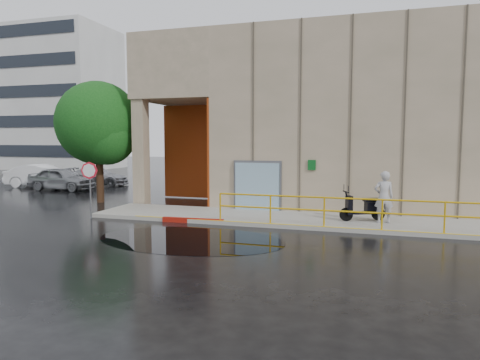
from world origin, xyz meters
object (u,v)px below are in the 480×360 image
at_px(stop_sign, 90,177).
at_px(tree_near, 100,126).
at_px(car_b, 42,176).
at_px(car_a, 62,179).
at_px(scooter, 363,200).
at_px(red_curb, 193,221).
at_px(car_c, 98,176).
at_px(person, 384,197).

height_order(stop_sign, tree_near, tree_near).
xyz_separation_m(car_b, tree_near, (8.00, -4.94, 3.03)).
bearing_deg(car_a, scooter, -108.01).
relative_size(scooter, red_curb, 0.73).
relative_size(stop_sign, car_c, 0.54).
distance_m(person, stop_sign, 11.25).
bearing_deg(car_a, car_b, 65.55).
relative_size(scooter, stop_sign, 0.78).
distance_m(stop_sign, car_b, 13.52).
relative_size(person, tree_near, 0.31).
bearing_deg(tree_near, person, -9.96).
distance_m(stop_sign, car_c, 13.13).
bearing_deg(car_c, person, -123.69).
distance_m(person, car_b, 22.49).
height_order(scooter, tree_near, tree_near).
height_order(car_c, tree_near, tree_near).
relative_size(scooter, car_a, 0.42).
xyz_separation_m(car_a, car_c, (0.44, 3.12, -0.10)).
distance_m(person, tree_near, 13.75).
relative_size(scooter, tree_near, 0.29).
xyz_separation_m(red_curb, car_b, (-14.42, 8.56, 0.67)).
bearing_deg(car_b, red_curb, -133.06).
relative_size(stop_sign, car_a, 0.54).
bearing_deg(car_c, car_a, 165.11).
bearing_deg(person, car_a, -28.64).
xyz_separation_m(stop_sign, car_a, (-7.71, 7.76, -0.96)).
distance_m(car_a, tree_near, 7.40).
bearing_deg(car_b, person, -121.24).
bearing_deg(person, car_b, -29.42).
bearing_deg(car_b, car_c, -67.68).
distance_m(red_curb, car_c, 15.64).
distance_m(stop_sign, car_a, 10.98).
xyz_separation_m(red_curb, car_a, (-11.97, 7.44, 0.62)).
xyz_separation_m(person, car_c, (-18.39, 9.27, -0.47)).
bearing_deg(red_curb, car_b, 149.30).
bearing_deg(red_curb, stop_sign, -175.66).
bearing_deg(tree_near, scooter, -9.63).
distance_m(person, scooter, 0.75).
xyz_separation_m(stop_sign, car_b, (-10.16, 8.88, -0.92)).
bearing_deg(tree_near, car_a, 145.45).
bearing_deg(car_c, stop_sign, -153.17).
distance_m(car_c, tree_near, 9.18).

